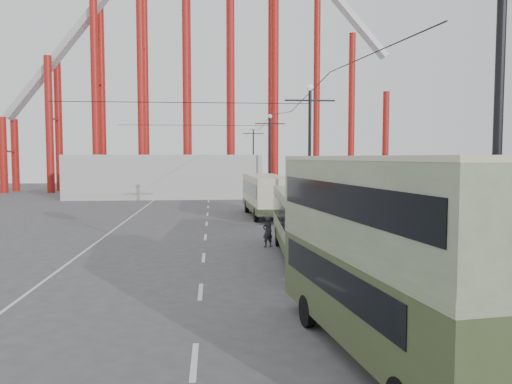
{
  "coord_description": "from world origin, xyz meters",
  "views": [
    {
      "loc": [
        -0.55,
        -13.34,
        4.73
      ],
      "look_at": [
        1.59,
        11.28,
        3.0
      ],
      "focal_mm": 35.0,
      "sensor_mm": 36.0,
      "label": 1
    }
  ],
  "objects": [
    {
      "name": "single_decker_green",
      "position": [
        3.83,
        9.49,
        1.74
      ],
      "size": [
        3.2,
        11.06,
        3.09
      ],
      "rotation": [
        0.0,
        0.0,
        -0.06
      ],
      "color": "#687959",
      "rests_on": "ground"
    },
    {
      "name": "lamp_post_distant",
      "position": [
        5.6,
        62.0,
        4.68
      ],
      "size": [
        3.2,
        0.44,
        9.32
      ],
      "color": "black",
      "rests_on": "ground"
    },
    {
      "name": "ground",
      "position": [
        0.0,
        0.0,
        0.0
      ],
      "size": [
        160.0,
        160.0,
        0.0
      ],
      "primitive_type": "plane",
      "color": "#444447",
      "rests_on": "ground"
    },
    {
      "name": "lamp_post_far",
      "position": [
        5.6,
        40.0,
        4.68
      ],
      "size": [
        3.2,
        0.44,
        9.32
      ],
      "color": "black",
      "rests_on": "ground"
    },
    {
      "name": "road_markings",
      "position": [
        -0.86,
        19.7,
        0.01
      ],
      "size": [
        12.52,
        120.0,
        0.01
      ],
      "color": "silver",
      "rests_on": "ground"
    },
    {
      "name": "double_decker_bus",
      "position": [
        3.38,
        -2.21,
        2.67
      ],
      "size": [
        3.35,
        9.08,
        4.76
      ],
      "rotation": [
        0.0,
        0.0,
        0.13
      ],
      "color": "#374324",
      "rests_on": "ground"
    },
    {
      "name": "lamp_post_near",
      "position": [
        5.6,
        -3.0,
        7.86
      ],
      "size": [
        3.2,
        0.44,
        10.8
      ],
      "color": "black",
      "rests_on": "ground"
    },
    {
      "name": "roller_coaster",
      "position": [
        -2.49,
        56.89,
        22.92
      ],
      "size": [
        52.95,
        5.0,
        55.48
      ],
      "color": "maroon",
      "rests_on": "ground"
    },
    {
      "name": "lamp_post_mid",
      "position": [
        5.6,
        18.0,
        4.68
      ],
      "size": [
        3.2,
        0.44,
        9.32
      ],
      "color": "black",
      "rests_on": "ground"
    },
    {
      "name": "pedestrian",
      "position": [
        2.32,
        12.52,
        0.81
      ],
      "size": [
        0.7,
        0.61,
        1.62
      ],
      "primitive_type": "imported",
      "rotation": [
        0.0,
        0.0,
        3.61
      ],
      "color": "#222227",
      "rests_on": "ground"
    },
    {
      "name": "single_decker_cream",
      "position": [
        3.66,
        26.11,
        1.84
      ],
      "size": [
        3.06,
        10.59,
        3.27
      ],
      "rotation": [
        0.0,
        0.0,
        0.04
      ],
      "color": "#BFB999",
      "rests_on": "ground"
    },
    {
      "name": "fairground_shed",
      "position": [
        -6.0,
        47.0,
        2.5
      ],
      "size": [
        22.0,
        10.0,
        5.0
      ],
      "primitive_type": "cube",
      "color": "#AEAFA9",
      "rests_on": "ground"
    }
  ]
}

